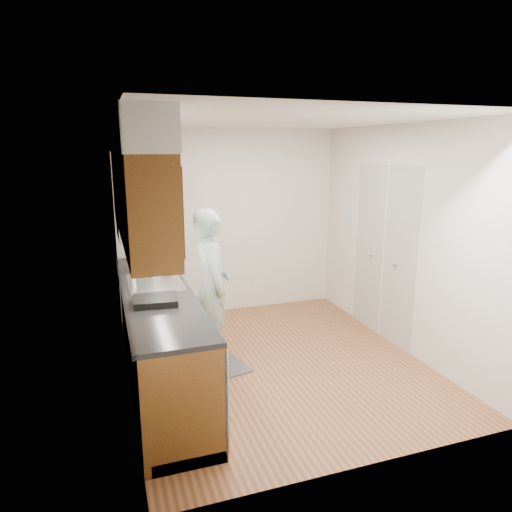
{
  "coord_description": "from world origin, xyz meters",
  "views": [
    {
      "loc": [
        -1.64,
        -4.2,
        2.23
      ],
      "look_at": [
        -0.13,
        0.25,
        1.12
      ],
      "focal_mm": 32.0,
      "sensor_mm": 36.0,
      "label": 1
    }
  ],
  "objects": [
    {
      "name": "floor",
      "position": [
        0.0,
        0.0,
        0.0
      ],
      "size": [
        3.5,
        3.5,
        0.0
      ],
      "primitive_type": "plane",
      "color": "#9E633C",
      "rests_on": "ground"
    },
    {
      "name": "closet_door",
      "position": [
        1.49,
        0.3,
        1.02
      ],
      "size": [
        0.02,
        1.22,
        2.05
      ],
      "primitive_type": "cube",
      "color": "silver",
      "rests_on": "wall_right"
    },
    {
      "name": "dish_rack",
      "position": [
        -1.27,
        -0.43,
        0.97
      ],
      "size": [
        0.39,
        0.34,
        0.06
      ],
      "primitive_type": "cube",
      "rotation": [
        0.0,
        0.0,
        -0.09
      ],
      "color": "black",
      "rests_on": "counter"
    },
    {
      "name": "wall_right",
      "position": [
        1.5,
        0.0,
        1.25
      ],
      "size": [
        0.02,
        3.5,
        2.5
      ],
      "primitive_type": "cube",
      "color": "silver",
      "rests_on": "floor"
    },
    {
      "name": "steel_can",
      "position": [
        -0.98,
        0.8,
        1.0
      ],
      "size": [
        0.07,
        0.07,
        0.12
      ],
      "primitive_type": "cylinder",
      "rotation": [
        0.0,
        0.0,
        0.02
      ],
      "color": "#A5A5AA",
      "rests_on": "counter"
    },
    {
      "name": "soap_bottle_b",
      "position": [
        -1.14,
        0.79,
        1.04
      ],
      "size": [
        0.13,
        0.13,
        0.2
      ],
      "primitive_type": "imported",
      "rotation": [
        0.0,
        0.0,
        -0.66
      ],
      "color": "silver",
      "rests_on": "counter"
    },
    {
      "name": "soda_can",
      "position": [
        -1.02,
        0.55,
        0.99
      ],
      "size": [
        0.07,
        0.07,
        0.11
      ],
      "primitive_type": "cylinder",
      "rotation": [
        0.0,
        0.0,
        0.11
      ],
      "color": "red",
      "rests_on": "counter"
    },
    {
      "name": "upper_cabinets",
      "position": [
        -1.33,
        0.05,
        1.95
      ],
      "size": [
        0.47,
        2.8,
        1.21
      ],
      "color": "brown",
      "rests_on": "wall_left"
    },
    {
      "name": "soap_bottle_a",
      "position": [
        -1.15,
        0.68,
        1.09
      ],
      "size": [
        0.15,
        0.15,
        0.3
      ],
      "primitive_type": "imported",
      "rotation": [
        0.0,
        0.0,
        0.35
      ],
      "color": "silver",
      "rests_on": "counter"
    },
    {
      "name": "ceiling",
      "position": [
        0.0,
        0.0,
        2.5
      ],
      "size": [
        3.5,
        3.5,
        0.0
      ],
      "primitive_type": "plane",
      "rotation": [
        3.14,
        0.0,
        0.0
      ],
      "color": "white",
      "rests_on": "wall_left"
    },
    {
      "name": "counter",
      "position": [
        -1.2,
        -0.0,
        0.49
      ],
      "size": [
        0.64,
        2.8,
        1.3
      ],
      "color": "brown",
      "rests_on": "floor"
    },
    {
      "name": "person",
      "position": [
        -0.63,
        0.22,
        0.94
      ],
      "size": [
        0.44,
        0.66,
        1.86
      ],
      "primitive_type": "imported",
      "rotation": [
        0.0,
        0.0,
        1.56
      ],
      "color": "#99B8BA",
      "rests_on": "floor_mat"
    },
    {
      "name": "wall_left",
      "position": [
        -1.5,
        0.0,
        1.25
      ],
      "size": [
        0.02,
        3.5,
        2.5
      ],
      "primitive_type": "cube",
      "color": "silver",
      "rests_on": "floor"
    },
    {
      "name": "floor_mat",
      "position": [
        -0.63,
        0.22,
        0.01
      ],
      "size": [
        0.68,
        0.94,
        0.02
      ],
      "primitive_type": "cube",
      "rotation": [
        0.0,
        0.0,
        0.22
      ],
      "color": "#58585A",
      "rests_on": "floor"
    },
    {
      "name": "wall_back",
      "position": [
        0.0,
        1.75,
        1.25
      ],
      "size": [
        3.0,
        0.02,
        2.5
      ],
      "primitive_type": "cube",
      "color": "silver",
      "rests_on": "floor"
    }
  ]
}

